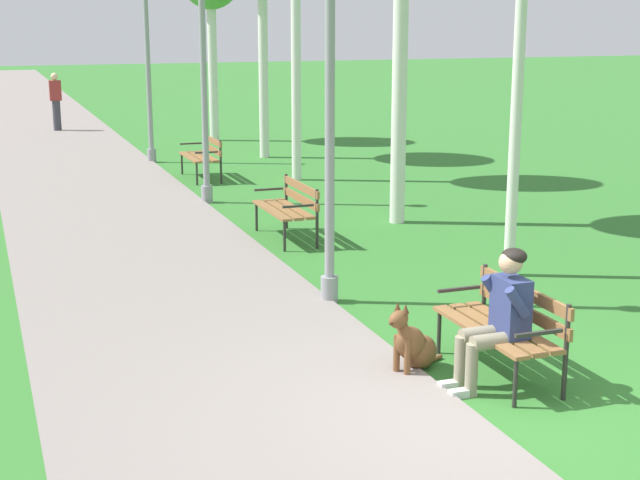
# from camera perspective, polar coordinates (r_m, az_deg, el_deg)

# --- Properties ---
(ground_plane) EXTENTS (120.00, 120.00, 0.00)m
(ground_plane) POSITION_cam_1_polar(r_m,az_deg,el_deg) (7.92, 10.34, -10.54)
(ground_plane) COLOR #33752D
(paved_path) EXTENTS (3.38, 60.00, 0.04)m
(paved_path) POSITION_cam_1_polar(r_m,az_deg,el_deg) (30.43, -16.43, 6.89)
(paved_path) COLOR gray
(paved_path) RESTS_ON ground
(park_bench_near) EXTENTS (0.55, 1.50, 0.85)m
(park_bench_near) POSITION_cam_1_polar(r_m,az_deg,el_deg) (8.66, 11.14, -4.83)
(park_bench_near) COLOR olive
(park_bench_near) RESTS_ON ground
(park_bench_mid) EXTENTS (0.55, 1.50, 0.85)m
(park_bench_mid) POSITION_cam_1_polar(r_m,az_deg,el_deg) (13.70, -1.88, 2.14)
(park_bench_mid) COLOR olive
(park_bench_mid) RESTS_ON ground
(park_bench_far) EXTENTS (0.55, 1.50, 0.85)m
(park_bench_far) POSITION_cam_1_polar(r_m,az_deg,el_deg) (19.04, -7.09, 5.23)
(park_bench_far) COLOR olive
(park_bench_far) RESTS_ON ground
(person_seated_on_near_bench) EXTENTS (0.74, 0.49, 1.25)m
(person_seated_on_near_bench) POSITION_cam_1_polar(r_m,az_deg,el_deg) (8.31, 10.83, -4.38)
(person_seated_on_near_bench) COLOR gray
(person_seated_on_near_bench) RESTS_ON ground
(dog_brown) EXTENTS (0.76, 0.49, 0.71)m
(dog_brown) POSITION_cam_1_polar(r_m,az_deg,el_deg) (8.70, 5.70, -6.33)
(dog_brown) COLOR brown
(dog_brown) RESTS_ON ground
(lamp_post_near) EXTENTS (0.24, 0.24, 4.34)m
(lamp_post_near) POSITION_cam_1_polar(r_m,az_deg,el_deg) (10.36, 0.60, 8.20)
(lamp_post_near) COLOR gray
(lamp_post_near) RESTS_ON ground
(lamp_post_mid) EXTENTS (0.24, 0.24, 4.69)m
(lamp_post_mid) POSITION_cam_1_polar(r_m,az_deg,el_deg) (16.35, -7.09, 10.63)
(lamp_post_mid) COLOR gray
(lamp_post_mid) RESTS_ON ground
(lamp_post_far) EXTENTS (0.24, 0.24, 4.21)m
(lamp_post_far) POSITION_cam_1_polar(r_m,az_deg,el_deg) (21.26, -10.39, 10.47)
(lamp_post_far) COLOR gray
(lamp_post_far) RESTS_ON ground
(pedestrian_distant) EXTENTS (0.32, 0.22, 1.65)m
(pedestrian_distant) POSITION_cam_1_polar(r_m,az_deg,el_deg) (27.75, -15.71, 8.06)
(pedestrian_distant) COLOR #383842
(pedestrian_distant) RESTS_ON ground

